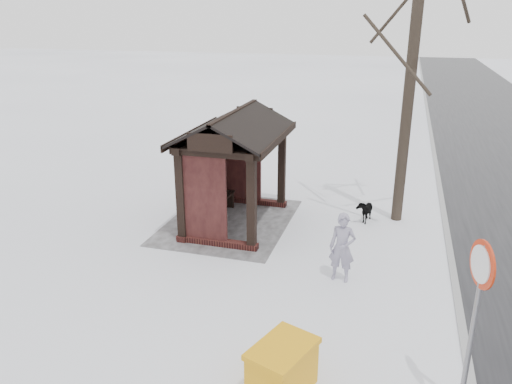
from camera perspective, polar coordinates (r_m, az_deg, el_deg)
ground at (r=13.71m, az=-2.27°, el=-3.49°), size 120.00×120.00×0.00m
kerb at (r=13.16m, az=21.20°, el=-5.89°), size 120.00×0.15×0.06m
trampled_patch at (r=13.76m, az=-3.06°, el=-3.37°), size 4.20×3.20×0.02m
bus_shelter at (r=13.06m, az=-3.06°, el=5.35°), size 3.60×2.40×3.09m
pedestrian at (r=10.70m, az=9.82°, el=-6.28°), size 0.40×0.58×1.52m
dog at (r=14.02m, az=12.33°, el=-2.01°), size 0.79×0.45×0.63m
grit_bin at (r=7.89m, az=3.02°, el=-19.50°), size 1.24×1.04×0.81m
road_sign at (r=7.43m, az=24.01°, el=-10.48°), size 0.65×0.23×2.63m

